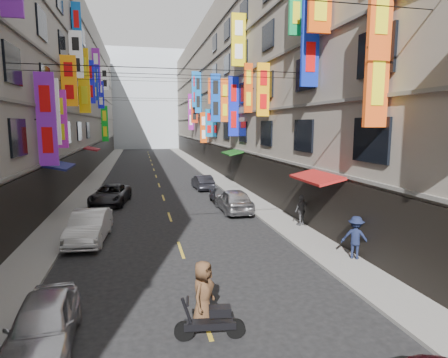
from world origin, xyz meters
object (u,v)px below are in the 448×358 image
car_left_far (110,195)px  car_left_near (43,324)px  car_right_far (203,182)px  pedestrian_rfar (301,210)px  scooter_far_right (213,196)px  pedestrian_crossing (203,294)px  scooter_crossing (211,323)px  car_left_mid (89,226)px  pedestrian_rnear (356,237)px  car_right_mid (234,200)px

car_left_far → car_left_near: bearing=-82.9°
car_right_far → pedestrian_rfar: bearing=100.8°
scooter_far_right → car_right_far: size_ratio=0.49×
pedestrian_rfar → pedestrian_crossing: (-6.68, -8.53, -0.02)m
scooter_crossing → car_left_near: car_left_near is taller
car_left_mid → pedestrian_rnear: 11.73m
scooter_crossing → scooter_far_right: bearing=-3.6°
scooter_far_right → pedestrian_crossing: 16.17m
car_right_mid → pedestrian_rfar: 4.98m
car_left_mid → car_right_mid: size_ratio=0.99×
pedestrian_crossing → scooter_crossing: bearing=-137.8°
scooter_far_right → car_right_far: bearing=-92.6°
car_right_mid → pedestrian_rnear: 9.69m
car_left_mid → pedestrian_rnear: pedestrian_rnear is taller
scooter_crossing → scooter_far_right: size_ratio=1.00×
scooter_crossing → car_left_mid: size_ratio=0.42×
car_left_near → pedestrian_crossing: bearing=-0.1°
car_left_mid → pedestrian_crossing: size_ratio=2.38×
scooter_crossing → scooter_far_right: same height
car_left_mid → car_left_near: bearing=-85.7°
scooter_far_right → car_left_near: bearing=65.1°
scooter_crossing → car_left_far: bearing=19.3°
car_left_far → pedestrian_rfar: (10.25, -8.31, 0.27)m
car_left_far → car_right_mid: size_ratio=1.09×
scooter_crossing → car_right_far: (3.46, 22.03, 0.17)m
scooter_crossing → car_left_near: bearing=90.5°
car_left_far → car_right_mid: (7.65, -4.06, 0.08)m
car_left_near → pedestrian_crossing: 3.94m
scooter_far_right → car_left_mid: 10.35m
car_right_mid → car_right_far: 8.59m
car_left_near → car_right_mid: size_ratio=0.85×
car_left_mid → pedestrian_rnear: size_ratio=2.53×
car_left_far → car_right_mid: bearing=-19.7°
car_right_mid → pedestrian_rnear: (2.60, -9.33, 0.23)m
pedestrian_rnear → car_left_far: bearing=-13.7°
car_right_mid → scooter_crossing: bearing=73.4°
car_left_far → car_right_far: size_ratio=1.28×
car_left_near → scooter_far_right: bearing=62.8°
car_left_mid → pedestrian_rfar: pedestrian_rfar is taller
pedestrian_rnear → pedestrian_crossing: (-6.68, -3.45, -0.07)m
car_left_far → pedestrian_rnear: bearing=-44.3°
scooter_crossing → car_right_far: size_ratio=0.49×
car_right_mid → car_left_near: bearing=58.3°
car_left_mid → pedestrian_rnear: (10.60, -5.00, 0.26)m
car_right_far → pedestrian_crossing: pedestrian_crossing is taller
scooter_far_right → pedestrian_rnear: bearing=104.6°
scooter_far_right → pedestrian_rfar: (3.33, -7.28, 0.49)m
car_left_near → pedestrian_rnear: 11.21m
car_left_far → pedestrian_rnear: pedestrian_rnear is taller
car_left_mid → car_right_mid: (8.00, 4.32, 0.03)m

